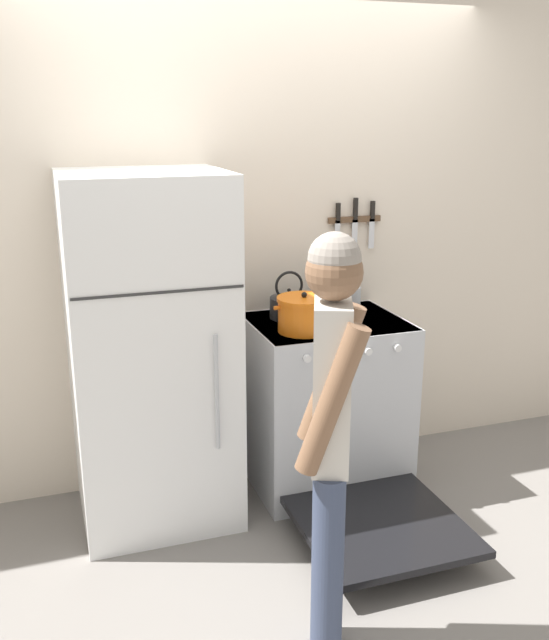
{
  "coord_description": "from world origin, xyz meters",
  "views": [
    {
      "loc": [
        -1.1,
        -3.57,
        1.96
      ],
      "look_at": [
        -0.04,
        -0.46,
        0.99
      ],
      "focal_mm": 40.0,
      "sensor_mm": 36.0,
      "label": 1
    }
  ],
  "objects": [
    {
      "name": "utensil_jar",
      "position": [
        0.5,
        -0.18,
        0.99
      ],
      "size": [
        0.1,
        0.09,
        0.28
      ],
      "color": "#B7BABF",
      "rests_on": "stove_range"
    },
    {
      "name": "ground_plane",
      "position": [
        0.0,
        0.0,
        0.0
      ],
      "size": [
        14.0,
        14.0,
        0.0
      ],
      "primitive_type": "plane",
      "color": "slate"
    },
    {
      "name": "person",
      "position": [
        -0.2,
        -1.52,
        0.91
      ],
      "size": [
        0.34,
        0.39,
        1.6
      ],
      "rotation": [
        0.0,
        0.0,
        1.18
      ],
      "color": "#38425B",
      "rests_on": "ground_plane"
    },
    {
      "name": "refrigerator",
      "position": [
        -0.62,
        -0.33,
        0.85
      ],
      "size": [
        0.75,
        0.69,
        1.7
      ],
      "color": "white",
      "rests_on": "ground_plane"
    },
    {
      "name": "wall_knife_strip",
      "position": [
        0.58,
        -0.02,
        1.39
      ],
      "size": [
        0.31,
        0.03,
        0.32
      ],
      "color": "brown"
    },
    {
      "name": "dutch_oven_pot",
      "position": [
        0.12,
        -0.44,
        1.0
      ],
      "size": [
        0.31,
        0.27,
        0.2
      ],
      "color": "orange",
      "rests_on": "stove_range"
    },
    {
      "name": "tea_kettle",
      "position": [
        0.14,
        -0.19,
        0.99
      ],
      "size": [
        0.25,
        0.2,
        0.25
      ],
      "color": "black",
      "rests_on": "stove_range"
    },
    {
      "name": "wall_back",
      "position": [
        0.0,
        0.03,
        1.27
      ],
      "size": [
        10.0,
        0.06,
        2.55
      ],
      "color": "beige",
      "rests_on": "ground_plane"
    },
    {
      "name": "stove_range",
      "position": [
        0.3,
        -0.35,
        0.45
      ],
      "size": [
        0.79,
        1.36,
        0.91
      ],
      "color": "silver",
      "rests_on": "ground_plane"
    }
  ]
}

